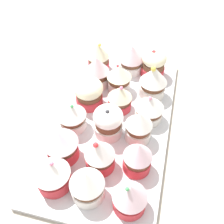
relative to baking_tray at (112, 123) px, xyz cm
name	(u,v)px	position (x,y,z in cm)	size (l,w,h in cm)	color
ground_plane	(112,128)	(0.00, 0.00, -2.10)	(180.00, 180.00, 3.00)	#B2A899
baking_tray	(112,123)	(0.00, 0.00, 0.00)	(45.80, 24.72, 1.20)	silver
cupcake_0	(98,57)	(-16.78, -7.78, 4.32)	(5.54, 5.54, 7.65)	#D1333D
cupcake_1	(97,71)	(-10.79, -6.36, 4.62)	(5.89, 5.89, 7.96)	white
cupcake_2	(89,92)	(-3.96, -6.35, 4.10)	(6.53, 6.53, 6.88)	#D1333D
cupcake_3	(72,115)	(3.37, -7.72, 4.13)	(6.09, 6.09, 6.96)	white
cupcake_4	(61,144)	(10.71, -7.15, 4.38)	(6.63, 6.63, 7.30)	#D1333D
cupcake_5	(52,174)	(16.74, -6.50, 4.24)	(6.49, 6.49, 7.34)	#D1333D
cupcake_6	(131,59)	(-17.98, 0.59, 4.39)	(6.08, 6.08, 7.42)	white
cupcake_7	(119,78)	(-10.16, -0.82, 4.27)	(5.80, 5.80, 7.21)	white
cupcake_8	(120,98)	(-4.24, 0.71, 3.84)	(5.41, 5.41, 6.66)	#D1333D
cupcake_9	(106,121)	(3.17, -0.50, 4.23)	(6.08, 6.08, 7.46)	white
cupcake_10	(100,155)	(11.16, 0.50, 4.36)	(5.62, 5.62, 7.75)	#D1333D
cupcake_11	(89,185)	(17.21, 0.39, 4.38)	(5.99, 5.99, 7.48)	white
cupcake_12	(154,63)	(-17.83, 6.25, 4.06)	(6.06, 6.06, 7.15)	#D1333D
cupcake_13	(153,82)	(-10.23, 7.17, 4.80)	(6.27, 6.27, 8.54)	white
cupcake_14	(150,108)	(-2.69, 7.54, 4.05)	(6.16, 6.16, 7.03)	white
cupcake_15	(139,126)	(3.02, 6.23, 4.46)	(5.41, 5.41, 7.61)	white
cupcake_16	(138,157)	(9.97, 7.25, 4.39)	(5.34, 5.34, 7.53)	#D1333D
cupcake_17	(130,196)	(17.48, 7.37, 4.25)	(5.85, 5.85, 7.37)	#D1333D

